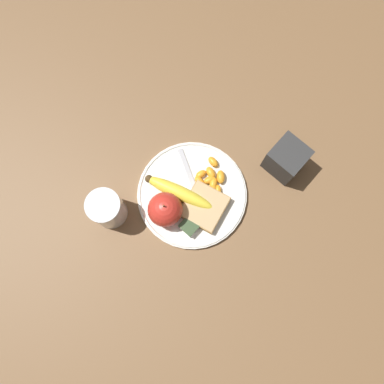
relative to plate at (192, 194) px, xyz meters
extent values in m
plane|color=brown|center=(0.00, 0.00, -0.01)|extent=(3.00, 3.00, 0.00)
cylinder|color=silver|center=(0.00, 0.00, 0.00)|extent=(0.27, 0.27, 0.01)
torus|color=silver|center=(0.00, 0.00, 0.00)|extent=(0.26, 0.26, 0.01)
cylinder|color=silver|center=(0.16, -0.12, 0.04)|extent=(0.08, 0.08, 0.10)
cylinder|color=yellow|center=(0.16, -0.12, 0.03)|extent=(0.07, 0.07, 0.08)
sphere|color=red|center=(0.08, -0.02, 0.04)|extent=(0.08, 0.08, 0.08)
cylinder|color=brown|center=(0.08, -0.02, 0.09)|extent=(0.00, 0.00, 0.01)
ellipsoid|color=yellow|center=(0.02, -0.02, 0.02)|extent=(0.08, 0.18, 0.04)
sphere|color=#473319|center=(0.04, -0.10, 0.02)|extent=(0.02, 0.02, 0.02)
cube|color=olive|center=(0.01, 0.04, 0.02)|extent=(0.12, 0.11, 0.02)
cube|color=tan|center=(0.01, 0.04, 0.02)|extent=(0.11, 0.11, 0.02)
cube|color=#B2B2B7|center=(-0.04, -0.04, 0.01)|extent=(0.07, 0.12, 0.00)
cube|color=#B2B2B7|center=(0.01, 0.03, 0.01)|extent=(0.05, 0.06, 0.00)
cube|color=silver|center=(0.06, 0.05, 0.01)|extent=(0.05, 0.04, 0.02)
cube|color=#334728|center=(0.06, 0.05, 0.02)|extent=(0.05, 0.04, 0.00)
ellipsoid|color=orange|center=(-0.07, 0.00, 0.01)|extent=(0.03, 0.04, 0.02)
ellipsoid|color=orange|center=(-0.04, 0.03, 0.01)|extent=(0.03, 0.02, 0.02)
ellipsoid|color=orange|center=(-0.05, 0.02, 0.01)|extent=(0.04, 0.03, 0.02)
ellipsoid|color=orange|center=(-0.08, 0.03, 0.01)|extent=(0.04, 0.04, 0.02)
ellipsoid|color=orange|center=(-0.05, 0.04, 0.01)|extent=(0.03, 0.03, 0.01)
ellipsoid|color=orange|center=(-0.09, -0.01, 0.01)|extent=(0.02, 0.03, 0.02)
ellipsoid|color=orange|center=(-0.05, -0.02, 0.01)|extent=(0.03, 0.02, 0.02)
ellipsoid|color=orange|center=(-0.03, -0.01, 0.01)|extent=(0.02, 0.03, 0.02)
ellipsoid|color=orange|center=(-0.05, 0.01, 0.01)|extent=(0.03, 0.03, 0.02)
cube|color=#2D2D2D|center=(-0.21, 0.12, 0.04)|extent=(0.08, 0.08, 0.09)
camera|label=1|loc=(0.15, 0.14, 0.89)|focal=35.00mm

